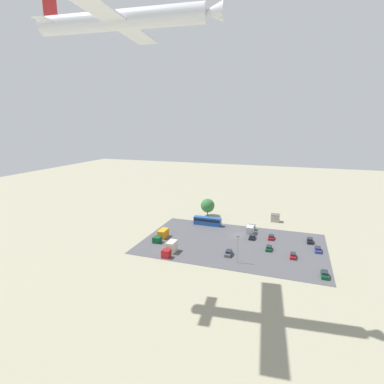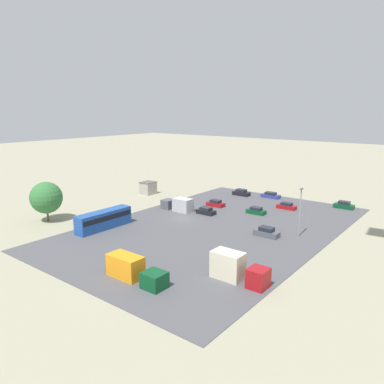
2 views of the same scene
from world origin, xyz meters
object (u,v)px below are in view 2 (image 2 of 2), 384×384
Objects in this scene: parked_car_2 at (241,193)px; parked_truck_0 at (179,205)px; shed_building at (148,188)px; parked_truck_2 at (133,270)px; parked_car_3 at (256,211)px; parked_car_6 at (344,205)px; parked_car_0 at (287,206)px; parked_car_1 at (216,204)px; bus at (104,219)px; parked_car_5 at (267,232)px; parked_truck_1 at (236,269)px; parked_car_4 at (206,211)px; parked_car_7 at (271,195)px.

parked_car_2 is 0.59× the size of parked_truck_0.
parked_truck_2 is (37.31, 34.11, -0.19)m from shed_building.
shed_building is 50.55m from parked_truck_2.
parked_car_3 is 0.95× the size of parked_car_6.
shed_building is 18.73m from parked_truck_0.
parked_car_0 is 23.86m from parked_truck_0.
parked_car_0 is 1.02× the size of parked_car_1.
bus is at bearing 144.05° from parked_car_6.
parked_truck_1 reaches higher than parked_car_5.
parked_car_4 is 17.29m from parked_car_5.
shed_building is 0.48× the size of parked_truck_1.
parked_truck_0 is at bearing 156.22° from parked_car_7.
parked_car_6 is 54.61m from parked_truck_2.
parked_car_7 is at bearing -10.40° from parked_car_4.
parked_car_0 is at bearing 58.48° from bus.
bus is at bearing -119.73° from parked_truck_2.
parked_truck_0 reaches higher than parked_car_6.
parked_car_4 is 0.87× the size of parked_car_7.
parked_truck_0 is at bearing 131.00° from parked_car_6.
parked_car_1 is 0.89× the size of parked_car_7.
shed_building is at bearing -123.31° from parked_truck_1.
parked_car_4 is at bearing 169.60° from parked_car_7.
shed_building is 35.78m from parked_car_0.
parked_truck_1 is (21.48, 27.67, 0.33)m from parked_truck_0.
parked_truck_0 is (7.87, 16.99, -0.23)m from shed_building.
shed_building is 29.53m from bus.
parked_car_1 is 1.03× the size of parked_car_3.
parked_car_1 is at bearing -141.50° from parked_truck_1.
parked_truck_2 is at bearing -172.62° from parked_car_7.
shed_building is at bearing 123.38° from parked_car_2.
parked_car_3 is (7.63, -3.41, -0.00)m from parked_car_0.
parked_truck_0 reaches higher than parked_car_2.
parked_truck_0 reaches higher than parked_car_1.
parked_truck_0 is (24.12, -27.75, 0.63)m from parked_car_6.
parked_car_0 is at bearing 179.01° from parked_truck_2.
bus is 2.57× the size of parked_car_5.
parked_truck_1 is (3.43, 30.51, -0.16)m from bus.
parked_car_0 is 10.75m from parked_car_7.
parked_car_5 is at bearing -121.70° from parked_car_1.
bus reaches higher than parked_car_2.
parked_truck_2 is (45.20, -0.78, 0.74)m from parked_car_0.
parked_car_1 is 0.98× the size of parked_car_6.
bus is 43.44m from parked_car_7.
parked_truck_0 is at bearing 65.14° from shed_building.
parked_car_1 is at bearing 58.30° from parked_car_5.
parked_car_6 reaches higher than parked_car_3.
parked_car_7 is (-7.59, -7.61, -0.01)m from parked_car_0.
parked_car_0 is 15.72m from parked_car_1.
parked_car_7 is at bearing -172.62° from parked_truck_2.
parked_car_5 reaches higher than parked_car_6.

